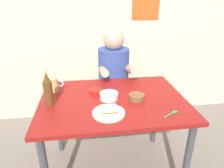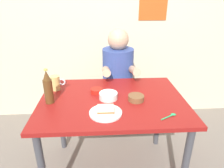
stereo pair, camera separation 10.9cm
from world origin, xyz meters
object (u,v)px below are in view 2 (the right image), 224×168
Objects in this scene: stool at (117,103)px; plate_orange at (106,113)px; sandwich at (106,110)px; beer_mug at (55,83)px; dining_table at (112,109)px; beer_bottle at (48,88)px; sambal_bowl_red at (96,90)px; person_seated at (118,68)px.

plate_orange is at bearing -100.32° from stool.
beer_mug reaches higher than sandwich.
stool is (0.10, 0.63, -0.30)m from dining_table.
plate_orange is at bearing -44.86° from beer_mug.
beer_bottle is 0.38m from sambal_bowl_red.
plate_orange is 2.29× the size of sambal_bowl_red.
plate_orange is at bearing -78.66° from sambal_bowl_red.
plate_orange is at bearing -23.80° from beer_bottle.
person_seated is 0.85m from plate_orange.
stool is at bearing 79.68° from sandwich.
stool is at bearing 81.38° from dining_table.
sandwich reaches higher than dining_table.
plate_orange is (-0.06, -0.21, 0.10)m from dining_table.
beer_mug reaches higher than stool.
stool is at bearing 38.23° from beer_mug.
dining_table is at bearing 74.76° from plate_orange.
person_seated is at bearing -90.00° from stool.
stool is at bearing 90.00° from person_seated.
person_seated is 0.70m from beer_mug.
sambal_bowl_red is (-0.22, -0.51, -0.01)m from person_seated.
sambal_bowl_red is (0.34, 0.14, -0.10)m from beer_bottle.
beer_bottle is at bearing 156.20° from sandwich.
sambal_bowl_red reaches higher than dining_table.
stool is at bearing 49.87° from beer_bottle.
beer_bottle is 2.73× the size of sambal_bowl_red.
dining_table is 0.70m from stool.
dining_table is 2.44× the size of stool.
dining_table is 0.24m from plate_orange.
person_seated reaches higher than sandwich.
stool is 1.01m from beer_bottle.
beer_bottle reaches higher than sandwich.
beer_mug reaches higher than dining_table.
beer_bottle is (-0.56, -0.66, 0.51)m from stool.
plate_orange is at bearing -100.45° from person_seated.
beer_mug reaches higher than sambal_bowl_red.
sambal_bowl_red is at bearing -113.27° from person_seated.
dining_table is 4.20× the size of beer_bottle.
beer_mug is at bearing -142.48° from person_seated.
sandwich is 0.87× the size of beer_mug.
stool is at bearing 67.18° from sambal_bowl_red.
dining_table is 0.25m from sandwich.
sambal_bowl_red is at bearing 101.34° from plate_orange.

